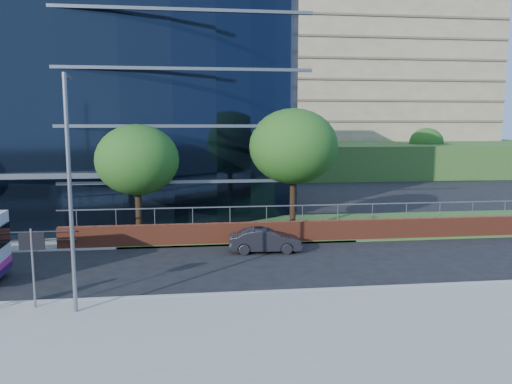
{
  "coord_description": "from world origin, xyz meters",
  "views": [
    {
      "loc": [
        10.04,
        -19.17,
        6.48
      ],
      "look_at": [
        13.51,
        8.0,
        2.77
      ],
      "focal_mm": 35.0,
      "sensor_mm": 36.0,
      "label": 1
    }
  ],
  "objects": [
    {
      "name": "parked_car",
      "position": [
        13.66,
        5.48,
        0.61
      ],
      "size": [
        3.74,
        1.47,
        1.21
      ],
      "primitive_type": "imported",
      "rotation": [
        0.0,
        0.0,
        1.52
      ],
      "color": "black",
      "rests_on": "ground"
    },
    {
      "name": "streetlight_east",
      "position": [
        6.0,
        -2.17,
        4.44
      ],
      "size": [
        0.15,
        0.77,
        8.0
      ],
      "color": "slate",
      "rests_on": "pavement_near"
    },
    {
      "name": "tree_dist_e",
      "position": [
        24.0,
        40.0,
        4.54
      ],
      "size": [
        4.62,
        4.62,
        6.51
      ],
      "color": "black",
      "rests_on": "ground"
    },
    {
      "name": "tree_dist_f",
      "position": [
        40.0,
        42.0,
        4.21
      ],
      "size": [
        4.29,
        4.29,
        6.05
      ],
      "color": "black",
      "rests_on": "ground"
    },
    {
      "name": "retaining_wall",
      "position": [
        20.0,
        7.3,
        0.61
      ],
      "size": [
        34.0,
        0.4,
        2.11
      ],
      "color": "brown",
      "rests_on": "ground"
    },
    {
      "name": "grass_verge",
      "position": [
        24.0,
        11.0,
        0.06
      ],
      "size": [
        36.0,
        8.0,
        0.12
      ],
      "primitive_type": "cube",
      "color": "#2D511E",
      "rests_on": "ground"
    },
    {
      "name": "apartment_block",
      "position": [
        32.0,
        57.21,
        11.11
      ],
      "size": [
        60.0,
        42.0,
        30.0
      ],
      "color": "#2D511E",
      "rests_on": "ground"
    },
    {
      "name": "street_sign",
      "position": [
        4.5,
        -1.59,
        2.15
      ],
      "size": [
        0.85,
        0.09,
        2.8
      ],
      "color": "slate",
      "rests_on": "pavement_near"
    },
    {
      "name": "glass_office",
      "position": [
        -4.0,
        20.85,
        8.0
      ],
      "size": [
        44.0,
        23.1,
        16.0
      ],
      "color": "black",
      "rests_on": "ground"
    },
    {
      "name": "tree_far_c",
      "position": [
        7.0,
        9.0,
        4.54
      ],
      "size": [
        4.62,
        4.62,
        6.51
      ],
      "color": "black",
      "rests_on": "ground"
    },
    {
      "name": "tree_far_d",
      "position": [
        16.0,
        10.0,
        5.19
      ],
      "size": [
        5.28,
        5.28,
        7.44
      ],
      "color": "black",
      "rests_on": "ground"
    }
  ]
}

